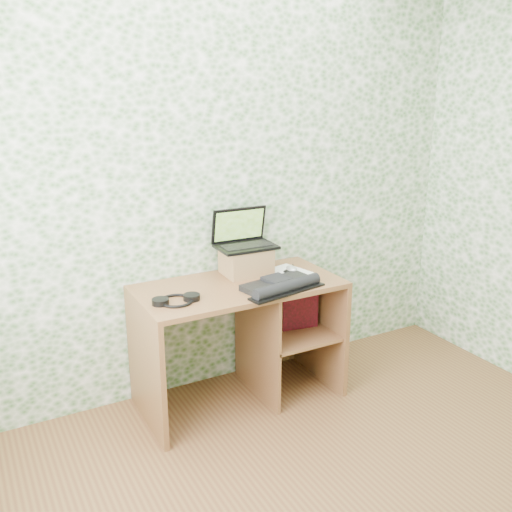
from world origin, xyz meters
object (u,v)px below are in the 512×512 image
laptop (243,238)px  notepad (291,272)px  keyboard (281,285)px  desk (248,322)px  riser (246,261)px

laptop → notepad: size_ratio=1.36×
laptop → keyboard: size_ratio=0.71×
desk → keyboard: (0.10, -0.22, 0.29)m
desk → laptop: laptop is taller
desk → riser: bearing=67.9°
riser → laptop: (0.00, 0.04, 0.14)m
desk → keyboard: 0.38m
desk → keyboard: size_ratio=2.39×
desk → riser: (0.05, 0.12, 0.35)m
riser → laptop: 0.14m
riser → desk: bearing=-112.1°
desk → keyboard: keyboard is taller
riser → keyboard: riser is taller
laptop → notepad: 0.36m
keyboard → notepad: keyboard is taller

